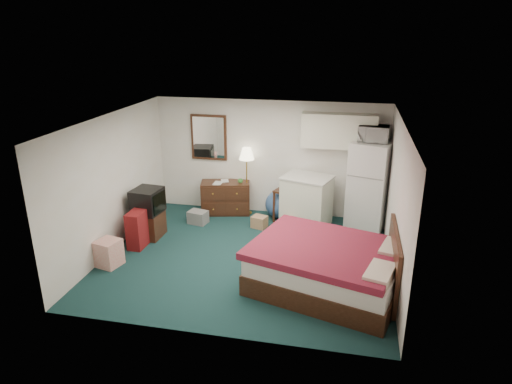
% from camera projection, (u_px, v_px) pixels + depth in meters
% --- Properties ---
extents(floor, '(5.00, 4.50, 0.01)m').
position_uv_depth(floor, '(247.00, 257.00, 8.25)').
color(floor, '#163133').
rests_on(floor, ground).
extents(ceiling, '(5.00, 4.50, 0.01)m').
position_uv_depth(ceiling, '(246.00, 120.00, 7.39)').
color(ceiling, silver).
rests_on(ceiling, walls).
extents(walls, '(5.01, 4.51, 2.50)m').
position_uv_depth(walls, '(246.00, 193.00, 7.82)').
color(walls, silver).
rests_on(walls, floor).
extents(mirror, '(0.80, 0.06, 1.00)m').
position_uv_depth(mirror, '(209.00, 137.00, 9.99)').
color(mirror, white).
rests_on(mirror, walls).
extents(upper_cabinets, '(1.50, 0.35, 0.70)m').
position_uv_depth(upper_cabinets, '(339.00, 131.00, 9.21)').
color(upper_cabinets, silver).
rests_on(upper_cabinets, walls).
extents(headboard, '(0.06, 1.56, 1.00)m').
position_uv_depth(headboard, '(393.00, 263.00, 6.93)').
color(headboard, black).
rests_on(headboard, walls).
extents(dresser, '(1.14, 0.70, 0.72)m').
position_uv_depth(dresser, '(226.00, 197.00, 10.13)').
color(dresser, black).
rests_on(dresser, floor).
extents(floor_lamp, '(0.42, 0.42, 1.50)m').
position_uv_depth(floor_lamp, '(247.00, 181.00, 9.97)').
color(floor_lamp, gold).
rests_on(floor_lamp, floor).
extents(desk, '(0.71, 0.71, 0.71)m').
position_uv_depth(desk, '(290.00, 205.00, 9.71)').
color(desk, black).
rests_on(desk, floor).
extents(exercise_ball, '(0.71, 0.71, 0.61)m').
position_uv_depth(exercise_ball, '(279.00, 204.00, 9.89)').
color(exercise_ball, '#315183').
rests_on(exercise_ball, floor).
extents(kitchen_counter, '(1.09, 0.95, 1.01)m').
position_uv_depth(kitchen_counter, '(306.00, 201.00, 9.51)').
color(kitchen_counter, silver).
rests_on(kitchen_counter, floor).
extents(fridge, '(0.93, 0.93, 1.81)m').
position_uv_depth(fridge, '(369.00, 185.00, 9.25)').
color(fridge, silver).
rests_on(fridge, floor).
extents(bed, '(2.63, 2.30, 0.71)m').
position_uv_depth(bed, '(328.00, 267.00, 7.18)').
color(bed, maroon).
rests_on(bed, floor).
extents(tv_stand, '(0.52, 0.57, 0.51)m').
position_uv_depth(tv_stand, '(149.00, 224.00, 9.00)').
color(tv_stand, black).
rests_on(tv_stand, floor).
extents(suitcase, '(0.28, 0.44, 0.70)m').
position_uv_depth(suitcase, '(137.00, 230.00, 8.54)').
color(suitcase, '#5E0D0D').
rests_on(suitcase, floor).
extents(retail_box, '(0.45, 0.45, 0.47)m').
position_uv_depth(retail_box, '(109.00, 253.00, 7.90)').
color(retail_box, silver).
rests_on(retail_box, floor).
extents(file_bin, '(0.44, 0.36, 0.27)m').
position_uv_depth(file_bin, '(198.00, 217.00, 9.65)').
color(file_bin, gray).
rests_on(file_bin, floor).
extents(cardboard_box_a, '(0.35, 0.32, 0.25)m').
position_uv_depth(cardboard_box_a, '(259.00, 222.00, 9.45)').
color(cardboard_box_a, olive).
rests_on(cardboard_box_a, floor).
extents(cardboard_box_b, '(0.26, 0.28, 0.24)m').
position_uv_depth(cardboard_box_b, '(288.00, 225.00, 9.31)').
color(cardboard_box_b, olive).
rests_on(cardboard_box_b, floor).
extents(laptop, '(0.37, 0.31, 0.25)m').
position_uv_depth(laptop, '(291.00, 185.00, 9.50)').
color(laptop, black).
rests_on(laptop, desk).
extents(crt_tv, '(0.58, 0.62, 0.49)m').
position_uv_depth(crt_tv, '(147.00, 201.00, 8.84)').
color(crt_tv, black).
rests_on(crt_tv, tv_stand).
extents(microwave, '(0.61, 0.38, 0.39)m').
position_uv_depth(microwave, '(374.00, 132.00, 8.89)').
color(microwave, silver).
rests_on(microwave, fridge).
extents(book_a, '(0.18, 0.02, 0.25)m').
position_uv_depth(book_a, '(214.00, 178.00, 9.88)').
color(book_a, olive).
rests_on(book_a, dresser).
extents(book_b, '(0.16, 0.07, 0.22)m').
position_uv_depth(book_b, '(221.00, 177.00, 10.00)').
color(book_b, olive).
rests_on(book_b, dresser).
extents(mug, '(0.12, 0.10, 0.11)m').
position_uv_depth(mug, '(240.00, 180.00, 9.93)').
color(mug, '#418F3B').
rests_on(mug, dresser).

